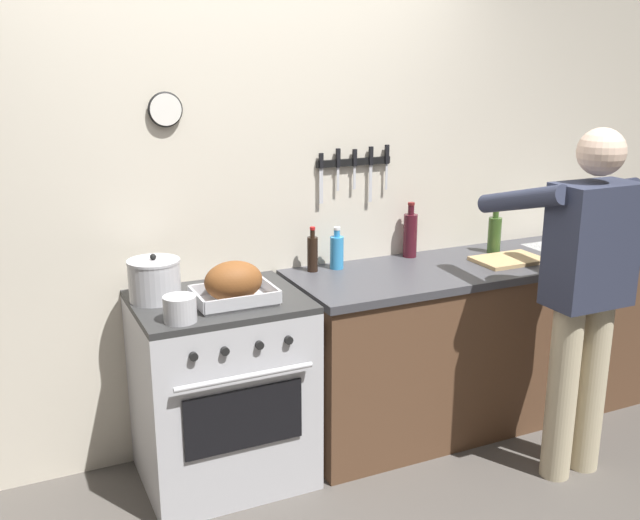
{
  "coord_description": "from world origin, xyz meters",
  "views": [
    {
      "loc": [
        -1.12,
        -2.02,
        1.96
      ],
      "look_at": [
        0.22,
        0.85,
        1.06
      ],
      "focal_mm": 40.85,
      "sensor_mm": 36.0,
      "label": 1
    }
  ],
  "objects_px": {
    "bottle_olive_oil": "(494,234)",
    "bottle_soy_sauce": "(313,253)",
    "bottle_wine_red": "(410,234)",
    "roasting_pan": "(234,284)",
    "bottle_dish_soap": "(337,251)",
    "cutting_board": "(509,260)",
    "person_cook": "(584,284)",
    "stock_pot": "(155,280)",
    "saucepan": "(180,309)",
    "stove": "(222,390)"
  },
  "relations": [
    {
      "from": "bottle_dish_soap",
      "to": "stock_pot",
      "type": "bearing_deg",
      "value": -173.65
    },
    {
      "from": "stock_pot",
      "to": "stove",
      "type": "bearing_deg",
      "value": -21.18
    },
    {
      "from": "person_cook",
      "to": "cutting_board",
      "type": "height_order",
      "value": "person_cook"
    },
    {
      "from": "stove",
      "to": "roasting_pan",
      "type": "distance_m",
      "value": 0.55
    },
    {
      "from": "cutting_board",
      "to": "person_cook",
      "type": "bearing_deg",
      "value": -94.6
    },
    {
      "from": "bottle_soy_sauce",
      "to": "bottle_wine_red",
      "type": "xyz_separation_m",
      "value": [
        0.59,
        0.03,
        0.03
      ]
    },
    {
      "from": "bottle_soy_sauce",
      "to": "roasting_pan",
      "type": "bearing_deg",
      "value": -150.02
    },
    {
      "from": "bottle_soy_sauce",
      "to": "bottle_wine_red",
      "type": "relative_size",
      "value": 0.77
    },
    {
      "from": "cutting_board",
      "to": "bottle_soy_sauce",
      "type": "xyz_separation_m",
      "value": [
        -1.02,
        0.28,
        0.09
      ]
    },
    {
      "from": "roasting_pan",
      "to": "saucepan",
      "type": "height_order",
      "value": "roasting_pan"
    },
    {
      "from": "saucepan",
      "to": "cutting_board",
      "type": "distance_m",
      "value": 1.82
    },
    {
      "from": "cutting_board",
      "to": "bottle_wine_red",
      "type": "height_order",
      "value": "bottle_wine_red"
    },
    {
      "from": "bottle_dish_soap",
      "to": "stove",
      "type": "bearing_deg",
      "value": -163.42
    },
    {
      "from": "roasting_pan",
      "to": "bottle_olive_oil",
      "type": "xyz_separation_m",
      "value": [
        1.58,
        0.2,
        0.02
      ]
    },
    {
      "from": "bottle_wine_red",
      "to": "bottle_olive_oil",
      "type": "bearing_deg",
      "value": -14.71
    },
    {
      "from": "saucepan",
      "to": "bottle_soy_sauce",
      "type": "height_order",
      "value": "bottle_soy_sauce"
    },
    {
      "from": "person_cook",
      "to": "bottle_dish_soap",
      "type": "height_order",
      "value": "person_cook"
    },
    {
      "from": "bottle_olive_oil",
      "to": "bottle_dish_soap",
      "type": "relative_size",
      "value": 1.17
    },
    {
      "from": "stove",
      "to": "bottle_wine_red",
      "type": "relative_size",
      "value": 3.01
    },
    {
      "from": "stock_pot",
      "to": "bottle_wine_red",
      "type": "distance_m",
      "value": 1.42
    },
    {
      "from": "bottle_dish_soap",
      "to": "cutting_board",
      "type": "bearing_deg",
      "value": -17.13
    },
    {
      "from": "stock_pot",
      "to": "bottle_dish_soap",
      "type": "relative_size",
      "value": 1.08
    },
    {
      "from": "stock_pot",
      "to": "bottle_olive_oil",
      "type": "xyz_separation_m",
      "value": [
        1.89,
        0.02,
        0.01
      ]
    },
    {
      "from": "person_cook",
      "to": "bottle_soy_sauce",
      "type": "distance_m",
      "value": 1.3
    },
    {
      "from": "stock_pot",
      "to": "bottle_dish_soap",
      "type": "xyz_separation_m",
      "value": [
        0.96,
        0.11,
        -0.0
      ]
    },
    {
      "from": "saucepan",
      "to": "bottle_dish_soap",
      "type": "xyz_separation_m",
      "value": [
        0.93,
        0.42,
        0.04
      ]
    },
    {
      "from": "saucepan",
      "to": "bottle_dish_soap",
      "type": "height_order",
      "value": "bottle_dish_soap"
    },
    {
      "from": "stove",
      "to": "bottle_wine_red",
      "type": "xyz_separation_m",
      "value": [
        1.16,
        0.24,
        0.58
      ]
    },
    {
      "from": "stove",
      "to": "bottle_dish_soap",
      "type": "relative_size",
      "value": 4.13
    },
    {
      "from": "stove",
      "to": "cutting_board",
      "type": "height_order",
      "value": "cutting_board"
    },
    {
      "from": "saucepan",
      "to": "stock_pot",
      "type": "bearing_deg",
      "value": 95.73
    },
    {
      "from": "bottle_olive_oil",
      "to": "bottle_soy_sauce",
      "type": "xyz_separation_m",
      "value": [
        -1.06,
        0.09,
        -0.01
      ]
    },
    {
      "from": "cutting_board",
      "to": "bottle_dish_soap",
      "type": "relative_size",
      "value": 1.65
    },
    {
      "from": "person_cook",
      "to": "bottle_olive_oil",
      "type": "bearing_deg",
      "value": 0.12
    },
    {
      "from": "stock_pot",
      "to": "bottle_olive_oil",
      "type": "bearing_deg",
      "value": 0.59
    },
    {
      "from": "bottle_olive_oil",
      "to": "bottle_wine_red",
      "type": "bearing_deg",
      "value": 165.29
    },
    {
      "from": "roasting_pan",
      "to": "saucepan",
      "type": "bearing_deg",
      "value": -154.73
    },
    {
      "from": "bottle_wine_red",
      "to": "person_cook",
      "type": "bearing_deg",
      "value": -67.11
    },
    {
      "from": "bottle_soy_sauce",
      "to": "bottle_wine_red",
      "type": "height_order",
      "value": "bottle_wine_red"
    },
    {
      "from": "stove",
      "to": "person_cook",
      "type": "bearing_deg",
      "value": -22.95
    },
    {
      "from": "stove",
      "to": "person_cook",
      "type": "height_order",
      "value": "person_cook"
    },
    {
      "from": "person_cook",
      "to": "cutting_board",
      "type": "distance_m",
      "value": 0.59
    },
    {
      "from": "bottle_olive_oil",
      "to": "bottle_dish_soap",
      "type": "height_order",
      "value": "bottle_olive_oil"
    },
    {
      "from": "person_cook",
      "to": "roasting_pan",
      "type": "bearing_deg",
      "value": 76.05
    },
    {
      "from": "stove",
      "to": "bottle_olive_oil",
      "type": "distance_m",
      "value": 1.72
    },
    {
      "from": "roasting_pan",
      "to": "bottle_soy_sauce",
      "type": "xyz_separation_m",
      "value": [
        0.52,
        0.3,
        0.01
      ]
    },
    {
      "from": "stove",
      "to": "bottle_soy_sauce",
      "type": "height_order",
      "value": "bottle_soy_sauce"
    },
    {
      "from": "saucepan",
      "to": "cutting_board",
      "type": "relative_size",
      "value": 0.38
    },
    {
      "from": "roasting_pan",
      "to": "bottle_dish_soap",
      "type": "distance_m",
      "value": 0.71
    },
    {
      "from": "cutting_board",
      "to": "bottle_olive_oil",
      "type": "bearing_deg",
      "value": 76.59
    }
  ]
}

